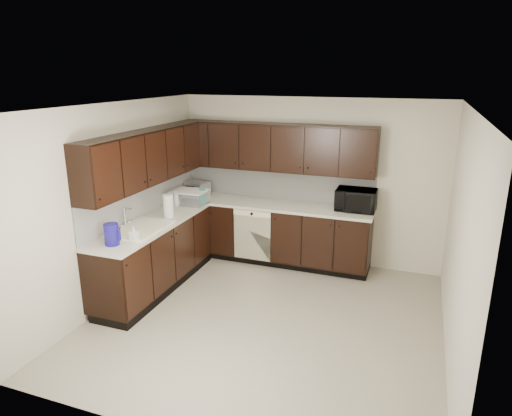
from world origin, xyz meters
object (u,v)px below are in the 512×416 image
Objects in this scene: sink at (140,234)px; blue_pitcher at (112,234)px; microwave at (356,200)px; toaster_oven at (197,189)px; storage_bin at (190,197)px.

sink is 0.58m from blue_pitcher.
microwave is at bearing 36.04° from sink.
storage_bin is (0.10, -0.45, -0.01)m from toaster_oven.
microwave is at bearing 25.59° from blue_pitcher.
toaster_oven is 0.46m from storage_bin.
sink is at bearing 71.95° from blue_pitcher.
sink is 3.01m from microwave.
blue_pitcher is at bearing -136.48° from microwave.
microwave is 3.36m from blue_pitcher.
sink is at bearing -91.44° from storage_bin.
blue_pitcher is (-0.03, -1.82, 0.03)m from storage_bin.
sink is 1.73m from toaster_oven.
sink reaches higher than storage_bin.
sink is 3.25× the size of blue_pitcher.
microwave is (2.43, 1.77, 0.21)m from sink.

